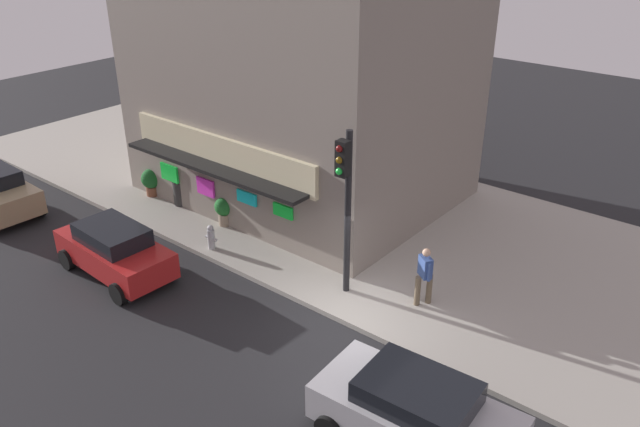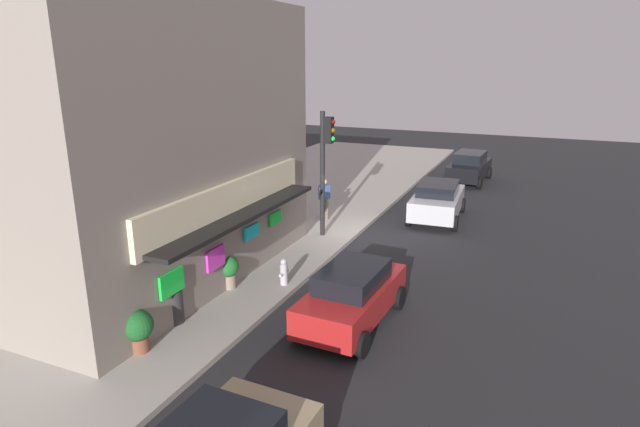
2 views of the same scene
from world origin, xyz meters
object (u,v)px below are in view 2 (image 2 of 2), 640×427
(traffic_light, at_px, (325,157))
(fire_hydrant, at_px, (284,272))
(parked_car_silver, at_px, (437,200))
(pedestrian, at_px, (324,197))
(potted_plant_by_window, at_px, (138,328))
(parked_car_black, at_px, (469,167))
(parked_car_red, at_px, (352,295))
(trash_can, at_px, (173,306))
(potted_plant_by_doorway, at_px, (228,269))

(traffic_light, xyz_separation_m, fire_hydrant, (-4.69, -0.65, -2.63))
(parked_car_silver, bearing_deg, pedestrian, 118.84)
(potted_plant_by_window, bearing_deg, parked_car_silver, -16.48)
(pedestrian, height_order, potted_plant_by_window, pedestrian)
(pedestrian, distance_m, parked_car_black, 11.07)
(potted_plant_by_window, bearing_deg, parked_car_red, -48.80)
(traffic_light, relative_size, trash_can, 5.28)
(trash_can, bearing_deg, parked_car_black, -12.40)
(parked_car_black, bearing_deg, pedestrian, 156.31)
(traffic_light, relative_size, pedestrian, 2.77)
(potted_plant_by_doorway, bearing_deg, potted_plant_by_window, -179.30)
(parked_car_red, relative_size, parked_car_black, 0.95)
(fire_hydrant, distance_m, parked_car_silver, 9.44)
(trash_can, distance_m, parked_car_black, 20.54)
(pedestrian, relative_size, potted_plant_by_window, 1.67)
(pedestrian, xyz_separation_m, parked_car_black, (10.13, -4.45, -0.23))
(potted_plant_by_doorway, relative_size, parked_car_black, 0.23)
(traffic_light, relative_size, fire_hydrant, 5.81)
(parked_car_black, bearing_deg, potted_plant_by_window, 168.84)
(fire_hydrant, bearing_deg, pedestrian, 12.96)
(traffic_light, bearing_deg, parked_car_black, -16.36)
(fire_hydrant, bearing_deg, trash_can, 155.10)
(parked_car_silver, bearing_deg, potted_plant_by_doorway, 157.48)
(traffic_light, bearing_deg, potted_plant_by_window, 175.86)
(traffic_light, distance_m, pedestrian, 3.02)
(parked_car_red, relative_size, parked_car_silver, 0.95)
(trash_can, height_order, pedestrian, pedestrian)
(fire_hydrant, xyz_separation_m, parked_car_red, (-1.21, -2.62, 0.27))
(pedestrian, distance_m, potted_plant_by_doorway, 7.56)
(trash_can, relative_size, parked_car_red, 0.22)
(parked_car_red, xyz_separation_m, parked_car_silver, (10.25, -0.10, 0.01))
(trash_can, distance_m, potted_plant_by_window, 1.45)
(traffic_light, xyz_separation_m, trash_can, (-7.92, 0.85, -2.58))
(traffic_light, height_order, parked_car_silver, traffic_light)
(trash_can, height_order, parked_car_black, parked_car_black)
(traffic_light, height_order, potted_plant_by_window, traffic_light)
(pedestrian, distance_m, parked_car_silver, 4.87)
(fire_hydrant, bearing_deg, parked_car_silver, -16.79)
(pedestrian, xyz_separation_m, parked_car_red, (-7.90, -4.16, -0.27))
(trash_can, relative_size, potted_plant_by_doorway, 0.90)
(trash_can, height_order, parked_car_silver, parked_car_silver)
(trash_can, distance_m, parked_car_silver, 12.98)
(fire_hydrant, height_order, parked_car_black, parked_car_black)
(potted_plant_by_doorway, xyz_separation_m, parked_car_silver, (9.90, -4.10, 0.11))
(potted_plant_by_doorway, height_order, potted_plant_by_window, potted_plant_by_window)
(potted_plant_by_doorway, relative_size, parked_car_silver, 0.24)
(fire_hydrant, xyz_separation_m, trash_can, (-3.24, 1.50, 0.05))
(parked_car_silver, bearing_deg, parked_car_black, -1.34)
(traffic_light, relative_size, parked_car_silver, 1.12)
(parked_car_black, xyz_separation_m, parked_car_silver, (-7.79, 0.18, -0.03))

